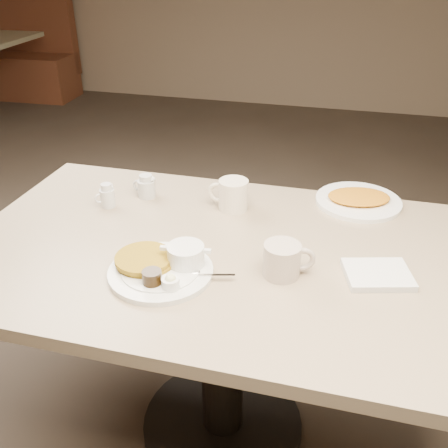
% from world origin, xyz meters
% --- Properties ---
extents(diner_table, '(1.50, 0.90, 0.75)m').
position_xyz_m(diner_table, '(0.00, 0.00, 0.58)').
color(diner_table, tan).
rests_on(diner_table, ground).
extents(main_plate, '(0.35, 0.31, 0.07)m').
position_xyz_m(main_plate, '(-0.12, -0.15, 0.77)').
color(main_plate, white).
rests_on(main_plate, diner_table).
extents(coffee_mug_near, '(0.15, 0.12, 0.09)m').
position_xyz_m(coffee_mug_near, '(0.18, -0.08, 0.80)').
color(coffee_mug_near, beige).
rests_on(coffee_mug_near, diner_table).
extents(napkin, '(0.19, 0.17, 0.02)m').
position_xyz_m(napkin, '(0.43, -0.03, 0.76)').
color(napkin, silver).
rests_on(napkin, diner_table).
extents(coffee_mug_far, '(0.14, 0.10, 0.10)m').
position_xyz_m(coffee_mug_far, '(-0.03, 0.24, 0.80)').
color(coffee_mug_far, white).
rests_on(coffee_mug_far, diner_table).
extents(creamer_left, '(0.07, 0.07, 0.08)m').
position_xyz_m(creamer_left, '(-0.43, 0.16, 0.79)').
color(creamer_left, silver).
rests_on(creamer_left, diner_table).
extents(creamer_right, '(0.09, 0.08, 0.08)m').
position_xyz_m(creamer_right, '(-0.33, 0.26, 0.79)').
color(creamer_right, silver).
rests_on(creamer_right, diner_table).
extents(hash_plate, '(0.34, 0.34, 0.04)m').
position_xyz_m(hash_plate, '(0.37, 0.39, 0.76)').
color(hash_plate, white).
rests_on(hash_plate, diner_table).
extents(booth_back_left, '(1.33, 1.54, 1.12)m').
position_xyz_m(booth_back_left, '(-3.26, 3.59, 0.41)').
color(booth_back_left, brown).
rests_on(booth_back_left, ground).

